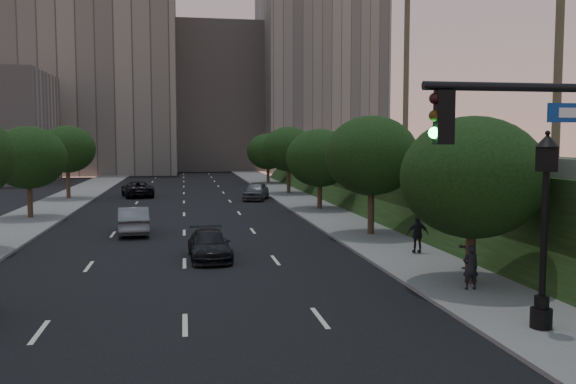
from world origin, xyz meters
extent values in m
cube|color=black|center=(0.00, 30.00, 0.01)|extent=(16.00, 140.00, 0.02)
cube|color=slate|center=(10.25, 30.00, 0.07)|extent=(4.50, 140.00, 0.15)
cube|color=slate|center=(-10.25, 30.00, 0.07)|extent=(4.50, 140.00, 0.15)
cube|color=black|center=(22.00, 28.00, 2.00)|extent=(18.00, 90.00, 4.00)
cube|color=slate|center=(13.50, 28.00, 4.35)|extent=(0.35, 90.00, 0.70)
cube|color=gray|center=(-14.00, 92.00, 16.00)|extent=(26.00, 20.00, 32.00)
cube|color=#9B948E|center=(6.00, 102.00, 13.00)|extent=(22.00, 18.00, 26.00)
cube|color=gray|center=(24.00, 96.00, 18.00)|extent=(20.00, 22.00, 36.00)
cylinder|color=#38281C|center=(10.30, 8.00, 1.43)|extent=(0.36, 0.36, 2.86)
ellipsoid|color=black|center=(10.30, 8.00, 4.03)|extent=(5.20, 5.20, 4.42)
cylinder|color=#38281C|center=(10.30, 20.00, 1.61)|extent=(0.36, 0.36, 3.21)
ellipsoid|color=black|center=(10.30, 20.00, 4.53)|extent=(5.20, 5.20, 4.42)
cylinder|color=#38281C|center=(10.30, 33.00, 1.43)|extent=(0.36, 0.36, 2.86)
ellipsoid|color=black|center=(10.30, 33.00, 4.03)|extent=(5.20, 5.20, 4.42)
cylinder|color=#38281C|center=(10.30, 47.00, 1.61)|extent=(0.36, 0.36, 3.21)
ellipsoid|color=black|center=(10.30, 47.00, 4.53)|extent=(5.20, 5.20, 4.42)
cylinder|color=#38281C|center=(10.30, 62.00, 1.43)|extent=(0.36, 0.36, 2.86)
ellipsoid|color=black|center=(10.30, 62.00, 4.03)|extent=(5.20, 5.20, 4.42)
cylinder|color=#38281C|center=(-10.30, 31.00, 1.50)|extent=(0.36, 0.36, 2.99)
ellipsoid|color=black|center=(-10.30, 31.00, 4.22)|extent=(5.00, 5.00, 4.25)
cylinder|color=#38281C|center=(-10.30, 45.00, 1.63)|extent=(0.36, 0.36, 3.26)
ellipsoid|color=black|center=(-10.30, 45.00, 4.59)|extent=(5.00, 5.00, 4.25)
cylinder|color=#4C4233|center=(17.50, 14.00, 10.00)|extent=(0.40, 0.40, 12.00)
cylinder|color=#4C4233|center=(16.00, 30.00, 11.25)|extent=(0.40, 0.40, 14.50)
cylinder|color=black|center=(6.86, -2.32, 6.30)|extent=(5.40, 0.16, 0.16)
cube|color=black|center=(4.56, -2.32, 5.75)|extent=(0.32, 0.22, 0.95)
sphere|color=black|center=(4.38, -2.32, 6.08)|extent=(0.20, 0.20, 0.20)
sphere|color=#3F2B0A|center=(4.38, -2.32, 5.78)|extent=(0.20, 0.20, 0.20)
sphere|color=#19F24C|center=(4.38, -2.32, 5.48)|extent=(0.20, 0.20, 0.20)
cylinder|color=black|center=(9.76, 2.64, 0.35)|extent=(0.60, 0.60, 0.70)
cylinder|color=black|center=(9.76, 2.64, 0.85)|extent=(0.40, 0.40, 0.40)
cylinder|color=black|center=(9.76, 2.64, 2.80)|extent=(0.18, 0.18, 3.60)
cube|color=black|center=(9.76, 2.64, 4.85)|extent=(0.42, 0.42, 0.70)
cone|color=black|center=(9.76, 2.64, 5.35)|extent=(0.64, 0.64, 0.35)
sphere|color=black|center=(9.76, 2.64, 5.55)|extent=(0.14, 0.14, 0.14)
imported|color=slate|center=(-2.86, 23.13, 0.79)|extent=(2.09, 4.91, 1.57)
imported|color=black|center=(-4.36, 46.82, 0.76)|extent=(3.57, 5.88, 1.52)
imported|color=black|center=(1.12, 14.87, 0.64)|extent=(2.00, 4.51, 1.29)
imported|color=#505158|center=(6.42, 41.90, 0.81)|extent=(3.16, 5.10, 1.62)
imported|color=black|center=(9.86, 7.09, 0.93)|extent=(0.58, 0.38, 1.57)
imported|color=black|center=(11.36, 10.37, 1.01)|extent=(0.94, 0.79, 1.73)
imported|color=black|center=(10.67, 14.00, 1.02)|extent=(1.05, 0.50, 1.75)
camera|label=1|loc=(0.03, -12.49, 5.34)|focal=38.00mm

